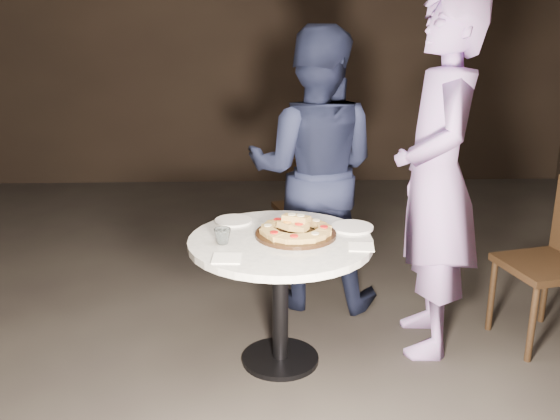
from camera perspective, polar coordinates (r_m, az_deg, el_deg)
name	(u,v)px	position (r m, az deg, el deg)	size (l,w,h in m)	color
floor	(297,353)	(3.38, 1.60, -12.93)	(7.00, 7.00, 0.00)	black
table	(280,263)	(3.06, 0.03, -4.83)	(1.12, 1.12, 0.67)	black
serving_board	(296,234)	(3.05, 1.44, -2.22)	(0.40, 0.40, 0.02)	black
focaccia_pile	(296,227)	(3.04, 1.45, -1.61)	(0.36, 0.35, 0.09)	#AC8642
plate_left	(233,221)	(3.27, -4.28, -0.98)	(0.20, 0.20, 0.01)	white
plate_right	(352,227)	(3.18, 6.62, -1.57)	(0.21, 0.21, 0.01)	white
water_glass	(222,236)	(2.95, -5.28, -2.40)	(0.08, 0.08, 0.08)	silver
napkin_near	(227,258)	(2.79, -4.90, -4.42)	(0.13, 0.13, 0.01)	white
napkin_far	(361,247)	(2.93, 7.43, -3.35)	(0.12, 0.12, 0.01)	white
chair_far	(310,204)	(4.22, 2.79, 0.55)	(0.48, 0.49, 0.83)	black
diner_navy	(314,171)	(3.67, 3.10, 3.62)	(0.81, 0.63, 1.66)	black
diner_teal	(437,179)	(3.23, 14.15, 2.74)	(0.67, 0.44, 1.83)	#8469AB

